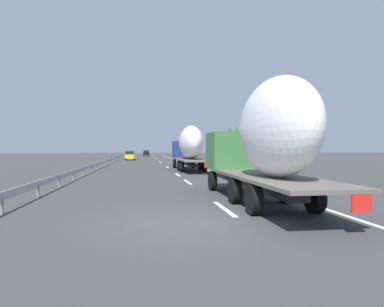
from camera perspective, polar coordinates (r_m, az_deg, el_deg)
The scene contains 21 objects.
ground_plane at distance 50.32m, azimuth -7.01°, elevation -1.74°, with size 260.00×260.00×0.00m, color #38383A.
lane_stripe_0 at distance 12.83m, azimuth 5.47°, elevation -9.22°, with size 3.20×0.20×0.01m, color white.
lane_stripe_1 at distance 22.80m, azimuth -0.73°, elevation -4.81°, with size 3.20×0.20×0.01m, color white.
lane_stripe_2 at distance 29.14m, azimuth -2.42°, elevation -3.58°, with size 3.20×0.20×0.01m, color white.
lane_stripe_3 at distance 40.79m, azimuth -4.14°, elevation -2.32°, with size 3.20×0.20×0.01m, color white.
lane_stripe_4 at distance 55.76m, azimuth -5.29°, elevation -1.48°, with size 3.20×0.20×0.01m, color white.
lane_stripe_5 at distance 59.77m, azimuth -5.50°, elevation -1.33°, with size 3.20×0.20×0.01m, color white.
lane_stripe_6 at distance 73.18m, azimuth -6.04°, elevation -0.93°, with size 3.20×0.20×0.01m, color white.
lane_stripe_7 at distance 75.46m, azimuth -6.11°, elevation -0.88°, with size 3.20×0.20×0.01m, color white.
lane_stripe_8 at distance 87.60m, azimuth -6.43°, elevation -0.65°, with size 3.20×0.20×0.01m, color white.
lane_stripe_9 at distance 101.30m, azimuth -6.70°, elevation -0.45°, with size 3.20×0.20×0.01m, color white.
edge_line_right at distance 55.71m, azimuth -1.47°, elevation -1.48°, with size 110.00×0.20×0.01m, color white.
truck_lead at distance 34.89m, azimuth -0.46°, elevation 1.34°, with size 13.52×2.55×4.54m.
truck_trailing at distance 13.86m, azimuth 12.00°, elevation 2.39°, with size 12.23×2.55×4.82m.
car_black_suv at distance 101.15m, azimuth -7.72°, elevation 0.06°, with size 4.38×1.78×1.76m.
car_yellow_coupe at distance 66.89m, azimuth -10.43°, elevation -0.34°, with size 4.10×1.79×1.76m.
road_sign at distance 52.66m, azimuth 0.25°, elevation 0.98°, with size 0.10×0.90×3.48m.
tree_0 at distance 51.64m, azimuth 7.51°, elevation 2.37°, with size 3.39×3.39×5.61m.
tree_1 at distance 85.81m, azimuth -0.85°, elevation 2.07°, with size 3.83×3.83×6.62m.
tree_2 at distance 54.57m, azimuth 6.36°, elevation 2.32°, with size 3.01×3.01×5.72m.
guardrail_median at distance 53.50m, azimuth -13.53°, elevation -0.98°, with size 94.00×0.10×0.76m.
Camera 1 is at (-10.26, 1.23, 2.24)m, focal length 31.69 mm.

